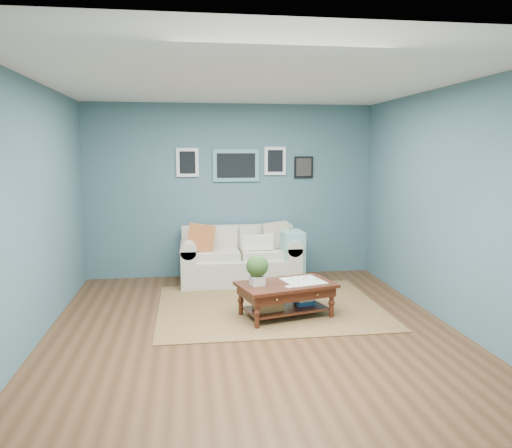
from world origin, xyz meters
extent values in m
plane|color=brown|center=(0.00, 0.00, 0.00)|extent=(5.00, 5.00, 0.00)
plane|color=white|center=(0.00, 0.00, 2.70)|extent=(5.00, 5.00, 0.00)
cube|color=#42686D|center=(0.00, 2.50, 1.35)|extent=(4.50, 0.02, 2.70)
cube|color=#42686D|center=(0.00, -2.50, 1.35)|extent=(4.50, 0.02, 2.70)
cube|color=#42686D|center=(-2.25, 0.00, 1.35)|extent=(0.02, 5.00, 2.70)
cube|color=#42686D|center=(2.25, 0.00, 1.35)|extent=(0.02, 5.00, 2.70)
cube|color=#5E979E|center=(0.08, 2.48, 1.75)|extent=(0.72, 0.03, 0.50)
cube|color=black|center=(0.08, 2.46, 1.75)|extent=(0.60, 0.01, 0.38)
cube|color=white|center=(-0.67, 2.48, 1.80)|extent=(0.34, 0.03, 0.44)
cube|color=white|center=(0.70, 2.48, 1.82)|extent=(0.34, 0.03, 0.44)
cube|color=black|center=(1.16, 2.48, 1.72)|extent=(0.30, 0.03, 0.34)
cube|color=brown|center=(0.32, 0.73, 0.01)|extent=(2.79, 2.23, 0.01)
cube|color=beige|center=(0.08, 1.99, 0.19)|extent=(1.31, 0.81, 0.39)
cube|color=beige|center=(0.08, 2.30, 0.61)|extent=(1.72, 0.20, 0.44)
cube|color=beige|center=(-0.69, 1.99, 0.29)|extent=(0.22, 0.81, 0.57)
cube|color=beige|center=(0.85, 1.99, 0.29)|extent=(0.22, 0.81, 0.57)
cylinder|color=beige|center=(-0.69, 1.99, 0.57)|extent=(0.24, 0.81, 0.24)
cylinder|color=beige|center=(0.85, 1.99, 0.57)|extent=(0.24, 0.81, 0.24)
cube|color=beige|center=(-0.27, 1.93, 0.45)|extent=(0.67, 0.52, 0.12)
cube|color=beige|center=(0.43, 1.93, 0.45)|extent=(0.67, 0.52, 0.12)
cube|color=beige|center=(-0.27, 2.19, 0.67)|extent=(0.67, 0.11, 0.33)
cube|color=beige|center=(0.43, 2.19, 0.67)|extent=(0.67, 0.11, 0.33)
cube|color=#DA5E23|center=(-0.49, 1.94, 0.71)|extent=(0.45, 0.16, 0.44)
cube|color=beige|center=(0.63, 2.01, 0.71)|extent=(0.44, 0.17, 0.43)
cube|color=silver|center=(0.34, 1.90, 0.63)|extent=(0.46, 0.11, 0.22)
cube|color=#80BDB5|center=(0.85, 1.88, 0.42)|extent=(0.31, 0.51, 0.74)
cube|color=black|center=(0.45, 0.34, 0.40)|extent=(1.24, 0.91, 0.04)
cube|color=black|center=(0.45, 0.34, 0.32)|extent=(1.15, 0.82, 0.11)
cube|color=black|center=(0.45, 0.34, 0.10)|extent=(1.04, 0.71, 0.02)
sphere|color=gold|center=(0.28, -0.02, 0.32)|extent=(0.03, 0.03, 0.03)
sphere|color=gold|center=(0.78, 0.12, 0.32)|extent=(0.03, 0.03, 0.03)
cylinder|color=black|center=(0.05, -0.03, 0.19)|extent=(0.06, 0.06, 0.38)
cylinder|color=black|center=(0.98, 0.22, 0.19)|extent=(0.06, 0.06, 0.38)
cylinder|color=black|center=(-0.08, 0.46, 0.19)|extent=(0.06, 0.06, 0.38)
cylinder|color=black|center=(0.86, 0.70, 0.19)|extent=(0.06, 0.06, 0.38)
cube|color=silver|center=(0.10, 0.29, 0.47)|extent=(0.18, 0.18, 0.11)
sphere|color=#1A4518|center=(0.10, 0.29, 0.65)|extent=(0.26, 0.26, 0.26)
cube|color=white|center=(0.68, 0.40, 0.42)|extent=(0.54, 0.54, 0.01)
cube|color=tan|center=(0.23, 0.28, 0.21)|extent=(0.36, 0.30, 0.19)
cube|color=#255794|center=(0.70, 0.42, 0.17)|extent=(0.26, 0.22, 0.10)
camera|label=1|loc=(-0.70, -5.32, 1.96)|focal=35.00mm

